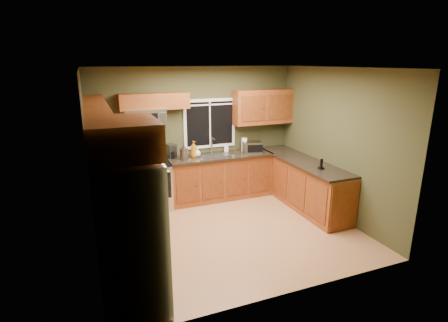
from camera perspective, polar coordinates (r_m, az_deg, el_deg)
floor at (r=6.08m, az=0.79°, el=-11.39°), size 4.20×4.20×0.00m
ceiling at (r=5.40m, az=0.90°, el=14.98°), size 4.20×4.20×0.00m
back_wall at (r=7.24m, az=-4.61°, el=4.43°), size 4.20×0.00×4.20m
front_wall at (r=4.06m, az=10.60°, el=-5.15°), size 4.20×0.00×4.20m
left_wall at (r=5.19m, az=-21.12°, el=-1.28°), size 0.00×3.60×3.60m
right_wall at (r=6.65m, az=17.83°, el=2.67°), size 0.00×3.60×3.60m
window at (r=7.28m, az=-2.33°, el=6.15°), size 1.12×0.03×1.02m
base_cabinets_left at (r=5.95m, az=-17.45°, el=-8.00°), size 0.60×2.65×0.90m
countertop_left at (r=5.78m, az=-17.58°, el=-3.71°), size 0.65×2.65×0.04m
base_cabinets_back at (r=7.33m, az=-0.65°, el=-2.66°), size 2.17×0.60×0.90m
countertop_back at (r=7.17m, az=-0.59°, el=0.84°), size 2.17×0.65×0.04m
base_cabinets_peninsula at (r=7.14m, az=12.62°, el=-3.58°), size 0.60×2.52×0.90m
countertop_peninsula at (r=6.99m, az=12.65°, el=0.04°), size 0.65×2.50×0.04m
upper_cabinets_left at (r=5.54m, az=-20.05°, el=5.31°), size 0.33×2.65×0.72m
upper_cabinets_back_left at (r=6.77m, az=-11.31°, el=9.55°), size 1.30×0.33×0.30m
upper_cabinets_back_right at (r=7.55m, az=6.38°, el=8.79°), size 1.30×0.33×0.72m
upper_cabinet_over_fridge at (r=3.78m, az=-16.29°, el=3.65°), size 0.72×0.90×0.38m
refrigerator at (r=4.16m, az=-15.05°, el=-11.73°), size 0.74×0.90×1.80m
range at (r=6.94m, az=-11.97°, el=-3.96°), size 0.76×0.69×0.94m
microwave at (r=6.75m, az=-12.78°, el=6.53°), size 0.76×0.41×0.42m
sink at (r=7.14m, az=-1.51°, el=1.03°), size 0.60×0.42×0.36m
toaster_oven at (r=7.35m, az=4.61°, el=2.28°), size 0.43×0.37×0.24m
coffee_maker at (r=7.01m, az=-8.63°, el=1.54°), size 0.21×0.25×0.27m
kettle at (r=6.83m, az=-6.53°, el=1.27°), size 0.19×0.19×0.28m
paper_towel_roll at (r=7.46m, az=3.32°, el=2.70°), size 0.12×0.12×0.31m
soap_bottle_a at (r=7.00m, az=-4.97°, el=1.95°), size 0.17×0.17×0.33m
soap_bottle_b at (r=7.41m, az=0.37°, el=2.24°), size 0.11×0.11×0.18m
soap_bottle_c at (r=7.04m, az=-4.42°, el=1.44°), size 0.18×0.18×0.18m
cordless_phone at (r=6.46m, az=15.58°, el=-0.79°), size 0.09×0.09×0.19m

